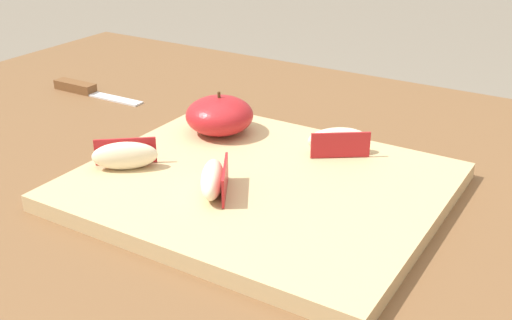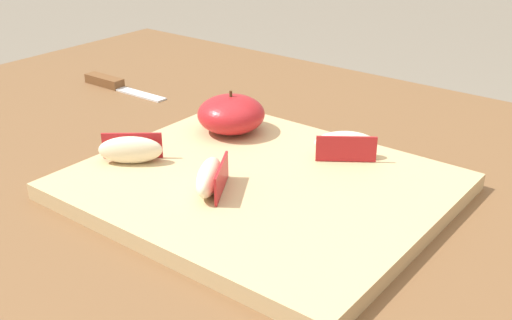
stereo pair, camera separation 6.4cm
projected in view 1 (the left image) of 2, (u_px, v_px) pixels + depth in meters
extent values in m
cube|color=brown|center=(290.00, 182.00, 0.71)|extent=(1.29, 0.76, 0.03)
cube|color=brown|center=(124.00, 212.00, 1.39)|extent=(0.06, 0.06, 0.70)
cube|color=tan|center=(256.00, 185.00, 0.66)|extent=(0.36, 0.31, 0.02)
ellipsoid|color=#B21E23|center=(219.00, 115.00, 0.75)|extent=(0.08, 0.08, 0.04)
cylinder|color=#4C3319|center=(219.00, 96.00, 0.74)|extent=(0.00, 0.00, 0.01)
ellipsoid|color=beige|center=(212.00, 179.00, 0.61)|extent=(0.05, 0.07, 0.03)
cube|color=#B21E23|center=(225.00, 179.00, 0.61)|extent=(0.04, 0.06, 0.03)
ellipsoid|color=beige|center=(338.00, 141.00, 0.70)|extent=(0.07, 0.06, 0.03)
cube|color=#B21E23|center=(340.00, 145.00, 0.69)|extent=(0.05, 0.04, 0.03)
ellipsoid|color=beige|center=(125.00, 156.00, 0.67)|extent=(0.07, 0.06, 0.03)
cube|color=#B21E23|center=(126.00, 151.00, 0.68)|extent=(0.05, 0.04, 0.03)
cube|color=silver|center=(116.00, 99.00, 0.92)|extent=(0.09, 0.02, 0.00)
cube|color=brown|center=(75.00, 86.00, 0.96)|extent=(0.07, 0.02, 0.01)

